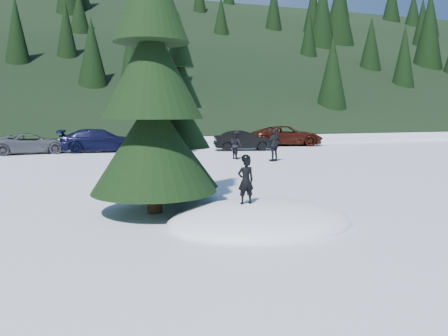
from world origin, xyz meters
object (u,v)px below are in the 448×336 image
object	(u,v)px
car_3	(100,140)
spruce_tall	(152,82)
spruce_short	(180,129)
car_5	(244,141)
adult_0	(236,145)
car_6	(287,136)
car_4	(167,142)
car_2	(31,143)
adult_1	(274,145)
child_skier	(246,181)

from	to	relation	value
car_3	spruce_tall	bearing A→B (deg)	-172.74
spruce_short	car_5	bearing A→B (deg)	62.79
spruce_short	adult_0	xyz separation A→B (m)	(5.35, 9.97, -1.35)
car_3	car_6	distance (m)	13.81
car_3	car_4	bearing A→B (deg)	-101.14
adult_0	car_6	bearing A→B (deg)	-51.68
car_2	car_5	bearing A→B (deg)	-105.72
adult_1	car_5	size ratio (longest dim) A/B	0.43
spruce_short	adult_1	bearing A→B (deg)	50.41
adult_0	child_skier	bearing A→B (deg)	151.27
car_4	car_6	xyz separation A→B (m)	(9.67, 2.23, 0.12)
car_3	car_6	size ratio (longest dim) A/B	0.95
car_5	car_4	bearing A→B (deg)	94.60
child_skier	car_4	distance (m)	18.68
adult_1	car_5	world-z (taller)	adult_1
child_skier	car_4	world-z (taller)	child_skier
car_4	car_3	bearing A→B (deg)	65.64
spruce_tall	car_5	world-z (taller)	spruce_tall
car_2	car_3	distance (m)	4.11
child_skier	car_3	size ratio (longest dim) A/B	0.21
child_skier	car_5	xyz separation A→B (m)	(6.80, 18.01, -0.36)
car_5	spruce_short	bearing A→B (deg)	163.93
car_6	spruce_tall	bearing A→B (deg)	160.09
car_5	car_6	xyz separation A→B (m)	(4.60, 2.81, 0.09)
car_3	car_5	bearing A→B (deg)	-95.64
spruce_short	car_4	world-z (taller)	spruce_short
car_4	car_6	distance (m)	9.93
adult_0	spruce_short	bearing A→B (deg)	142.05
spruce_tall	adult_1	size ratio (longest dim) A/B	5.08
child_skier	adult_0	distance (m)	13.92
spruce_tall	car_6	bearing A→B (deg)	55.21
child_skier	adult_1	distance (m)	12.93
spruce_tall	child_skier	world-z (taller)	spruce_tall
car_2	car_6	xyz separation A→B (m)	(17.87, 0.83, 0.12)
spruce_short	car_5	distance (m)	16.73
child_skier	spruce_tall	bearing A→B (deg)	-43.92
adult_0	adult_1	xyz separation A→B (m)	(1.48, -1.72, 0.09)
adult_1	car_6	bearing A→B (deg)	-136.39
child_skier	car_2	bearing A→B (deg)	-71.47
adult_0	car_6	size ratio (longest dim) A/B	0.28
adult_1	car_6	xyz separation A→B (m)	(5.39, 9.37, -0.10)
spruce_short	child_skier	world-z (taller)	spruce_short
child_skier	car_5	size ratio (longest dim) A/B	0.27
spruce_tall	car_5	bearing A→B (deg)	62.01
adult_1	car_2	world-z (taller)	adult_1
spruce_tall	adult_0	distance (m)	13.27
child_skier	car_5	distance (m)	19.25
spruce_short	car_2	size ratio (longest dim) A/B	1.19
car_6	car_2	bearing A→B (deg)	107.54
adult_0	car_2	distance (m)	12.94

